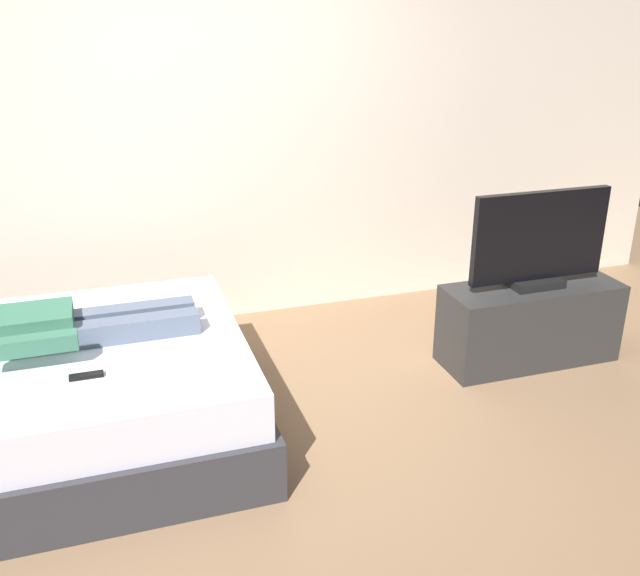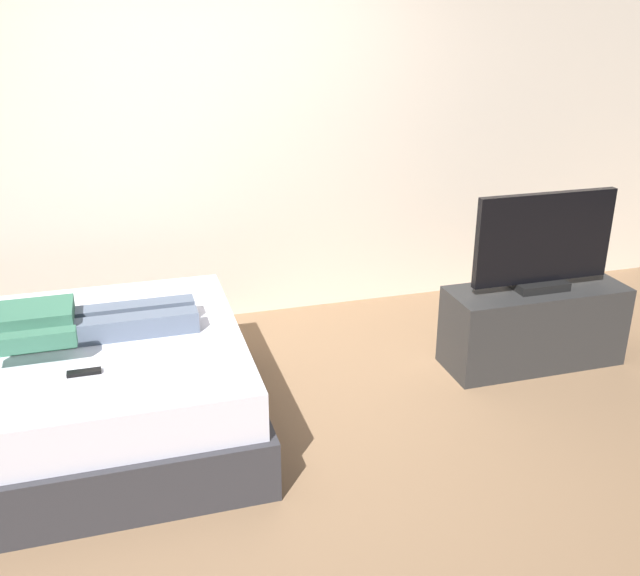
{
  "view_description": "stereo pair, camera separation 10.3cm",
  "coord_description": "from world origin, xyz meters",
  "views": [
    {
      "loc": [
        -0.71,
        -3.0,
        2.11
      ],
      "look_at": [
        0.37,
        0.32,
        0.69
      ],
      "focal_mm": 39.82,
      "sensor_mm": 36.0,
      "label": 1
    },
    {
      "loc": [
        -0.62,
        -3.03,
        2.11
      ],
      "look_at": [
        0.37,
        0.32,
        0.69
      ],
      "focal_mm": 39.82,
      "sensor_mm": 36.0,
      "label": 2
    }
  ],
  "objects": [
    {
      "name": "tv_stand",
      "position": [
        1.76,
        0.4,
        0.25
      ],
      "size": [
        1.1,
        0.4,
        0.5
      ],
      "primitive_type": "cube",
      "color": "#2D2D2D",
      "rests_on": "ground"
    },
    {
      "name": "ground_plane",
      "position": [
        0.0,
        0.0,
        0.0
      ],
      "size": [
        10.0,
        10.0,
        0.0
      ],
      "primitive_type": "plane",
      "color": "#8C6B4C"
    },
    {
      "name": "person",
      "position": [
        -1.0,
        0.39,
        0.62
      ],
      "size": [
        1.26,
        0.46,
        0.18
      ],
      "color": "#387056",
      "rests_on": "bed"
    },
    {
      "name": "bed",
      "position": [
        -1.03,
        0.32,
        0.26
      ],
      "size": [
        1.96,
        1.58,
        0.54
      ],
      "color": "#333338",
      "rests_on": "ground"
    },
    {
      "name": "tv",
      "position": [
        1.76,
        0.4,
        0.78
      ],
      "size": [
        0.88,
        0.2,
        0.59
      ],
      "color": "black",
      "rests_on": "tv_stand"
    },
    {
      "name": "back_wall",
      "position": [
        0.4,
        1.69,
        1.4
      ],
      "size": [
        6.4,
        0.1,
        2.8
      ],
      "primitive_type": "cube",
      "color": "beige",
      "rests_on": "ground"
    },
    {
      "name": "remote",
      "position": [
        -0.85,
        -0.02,
        0.55
      ],
      "size": [
        0.15,
        0.04,
        0.02
      ],
      "primitive_type": "cube",
      "color": "black",
      "rests_on": "bed"
    }
  ]
}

